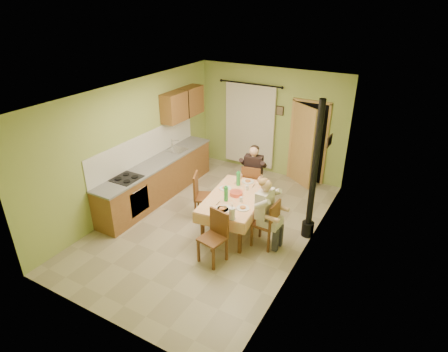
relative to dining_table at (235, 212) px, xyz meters
The scene contains 17 objects.
floor 0.64m from the dining_table, 168.56° to the right, with size 4.00×6.00×0.01m, color tan.
room_shell 1.53m from the dining_table, 168.56° to the right, with size 4.04×6.04×2.82m.
kitchen_run 2.23m from the dining_table, behind, with size 0.64×3.64×1.56m.
upper_cabinets 3.23m from the dining_table, 145.51° to the left, with size 0.35×1.40×0.70m, color brown.
curtain 3.12m from the dining_table, 110.67° to the left, with size 1.70×0.07×2.22m.
doorway 2.88m from the dining_table, 79.54° to the left, with size 0.96×0.51×2.15m.
dining_table is the anchor object (origin of this frame).
tableware 0.46m from the dining_table, 75.96° to the right, with size 0.92×1.63×0.33m.
chair_far 1.11m from the dining_table, 96.87° to the left, with size 0.50×0.50×0.99m.
chair_near 1.13m from the dining_table, 82.58° to the right, with size 0.49×0.49×0.98m.
chair_right 0.81m from the dining_table, 15.53° to the right, with size 0.44×0.44×0.98m.
chair_left 0.79m from the dining_table, behind, with size 0.60×0.60×1.02m.
man_far 1.23m from the dining_table, 96.93° to the left, with size 0.63×0.53×1.39m.
man_right 0.93m from the dining_table, 15.76° to the right, with size 0.47×0.59×1.39m.
stove_flue 1.61m from the dining_table, 19.64° to the left, with size 0.24×0.24×2.80m.
picture_back 3.19m from the dining_table, 95.09° to the left, with size 0.19×0.03×0.23m, color black.
picture_right 2.35m from the dining_table, 36.85° to the left, with size 0.03×0.31×0.21m, color brown.
Camera 1 is at (3.51, -5.69, 4.43)m, focal length 30.00 mm.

